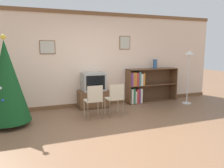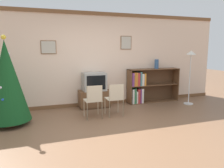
{
  "view_description": "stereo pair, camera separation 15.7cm",
  "coord_description": "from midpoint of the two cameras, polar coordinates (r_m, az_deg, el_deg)",
  "views": [
    {
      "loc": [
        -1.63,
        -3.81,
        1.67
      ],
      "look_at": [
        0.32,
        1.27,
        0.79
      ],
      "focal_mm": 35.0,
      "sensor_mm": 36.0,
      "label": 1
    },
    {
      "loc": [
        -1.49,
        -3.86,
        1.67
      ],
      "look_at": [
        0.32,
        1.27,
        0.79
      ],
      "focal_mm": 35.0,
      "sensor_mm": 36.0,
      "label": 2
    }
  ],
  "objects": [
    {
      "name": "folding_chair_left",
      "position": [
        5.23,
        -3.96,
        -4.02
      ],
      "size": [
        0.4,
        0.4,
        0.82
      ],
      "color": "beige",
      "rests_on": "ground_plane"
    },
    {
      "name": "folding_chair_right",
      "position": [
        5.39,
        1.66,
        -3.59
      ],
      "size": [
        0.4,
        0.4,
        0.82
      ],
      "color": "beige",
      "rests_on": "ground_plane"
    },
    {
      "name": "vase",
      "position": [
        7.01,
        12.19,
        5.16
      ],
      "size": [
        0.13,
        0.13,
        0.29
      ],
      "color": "#335684",
      "rests_on": "bookshelf"
    },
    {
      "name": "television",
      "position": [
        6.17,
        -3.95,
        0.62
      ],
      "size": [
        0.64,
        0.45,
        0.51
      ],
      "color": "#9E9E99",
      "rests_on": "tv_console"
    },
    {
      "name": "standing_lamp",
      "position": [
        6.92,
        20.46,
        5.09
      ],
      "size": [
        0.28,
        0.28,
        1.61
      ],
      "color": "silver",
      "rests_on": "ground_plane"
    },
    {
      "name": "tv_console",
      "position": [
        6.27,
        -3.91,
        -3.88
      ],
      "size": [
        0.87,
        0.46,
        0.49
      ],
      "color": "#4C311E",
      "rests_on": "ground_plane"
    },
    {
      "name": "bookshelf",
      "position": [
        6.87,
        9.16,
        -0.57
      ],
      "size": [
        1.68,
        0.36,
        1.05
      ],
      "color": "brown",
      "rests_on": "ground_plane"
    },
    {
      "name": "wall_back",
      "position": [
        6.39,
        -5.21,
        6.34
      ],
      "size": [
        8.49,
        0.11,
        2.7
      ],
      "color": "beige",
      "rests_on": "ground_plane"
    },
    {
      "name": "ground_plane",
      "position": [
        4.46,
        2.67,
        -12.75
      ],
      "size": [
        24.0,
        24.0,
        0.0
      ],
      "primitive_type": "plane",
      "color": "brown"
    },
    {
      "name": "christmas_tree",
      "position": [
        5.19,
        -24.97,
        0.63
      ],
      "size": [
        0.93,
        0.93,
        1.96
      ],
      "color": "maroon",
      "rests_on": "ground_plane"
    }
  ]
}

